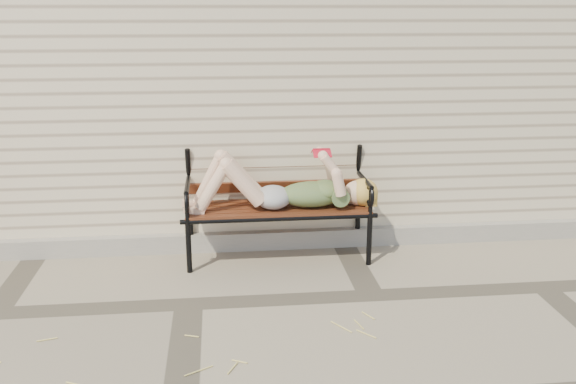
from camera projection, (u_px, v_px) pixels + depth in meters
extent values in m
plane|color=gray|center=(189.00, 304.00, 4.30)|extent=(80.00, 80.00, 0.00)
cube|color=beige|center=(194.00, 48.00, 6.74)|extent=(8.00, 4.00, 3.00)
cube|color=#A7A097|center=(193.00, 243.00, 5.20)|extent=(8.00, 0.10, 0.15)
cylinder|color=black|center=(189.00, 246.00, 4.76)|extent=(0.04, 0.04, 0.42)
cylinder|color=black|center=(191.00, 228.00, 5.16)|extent=(0.04, 0.04, 0.42)
cylinder|color=black|center=(369.00, 239.00, 4.90)|extent=(0.04, 0.04, 0.42)
cylinder|color=black|center=(358.00, 222.00, 5.30)|extent=(0.04, 0.04, 0.42)
cube|color=#572616|center=(278.00, 208.00, 4.97)|extent=(1.41, 0.45, 0.03)
cylinder|color=black|center=(280.00, 219.00, 4.78)|extent=(1.48, 0.04, 0.04)
cylinder|color=black|center=(275.00, 202.00, 5.17)|extent=(1.48, 0.04, 0.04)
torus|color=black|center=(274.00, 141.00, 5.14)|extent=(0.26, 0.03, 0.26)
ellipsoid|color=#0B444D|center=(311.00, 194.00, 4.94)|extent=(0.50, 0.29, 0.19)
ellipsoid|color=#0B444D|center=(326.00, 190.00, 4.94)|extent=(0.24, 0.28, 0.15)
ellipsoid|color=#ACACB1|center=(273.00, 197.00, 4.91)|extent=(0.28, 0.31, 0.18)
sphere|color=beige|center=(357.00, 193.00, 4.98)|extent=(0.20, 0.20, 0.20)
ellipsoid|color=#EACA58|center=(363.00, 192.00, 4.98)|extent=(0.23, 0.23, 0.21)
cube|color=#B41428|center=(321.00, 149.00, 4.85)|extent=(0.13, 0.02, 0.02)
cube|color=white|center=(322.00, 154.00, 4.82)|extent=(0.13, 0.08, 0.05)
cube|color=white|center=(321.00, 152.00, 4.89)|extent=(0.13, 0.08, 0.05)
cube|color=#B41428|center=(322.00, 153.00, 4.82)|extent=(0.14, 0.09, 0.05)
cube|color=#B41428|center=(321.00, 151.00, 4.89)|extent=(0.14, 0.09, 0.05)
cylinder|color=#DECB6C|center=(152.00, 381.00, 3.41)|extent=(0.07, 0.11, 0.01)
cylinder|color=#DECB6C|center=(261.00, 360.00, 3.61)|extent=(0.14, 0.11, 0.01)
cylinder|color=#DECB6C|center=(160.00, 344.00, 3.78)|extent=(0.15, 0.07, 0.01)
cylinder|color=#DECB6C|center=(126.00, 331.00, 3.92)|extent=(0.11, 0.14, 0.01)
cylinder|color=#DECB6C|center=(303.00, 353.00, 3.68)|extent=(0.13, 0.03, 0.01)
cylinder|color=#DECB6C|center=(30.00, 329.00, 3.95)|extent=(0.16, 0.02, 0.01)
cylinder|color=#DECB6C|center=(118.00, 351.00, 3.70)|extent=(0.06, 0.11, 0.01)
cylinder|color=#DECB6C|center=(156.00, 346.00, 3.76)|extent=(0.11, 0.15, 0.01)
cylinder|color=#DECB6C|center=(284.00, 321.00, 4.05)|extent=(0.10, 0.10, 0.01)
cylinder|color=#DECB6C|center=(239.00, 358.00, 3.63)|extent=(0.12, 0.02, 0.01)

